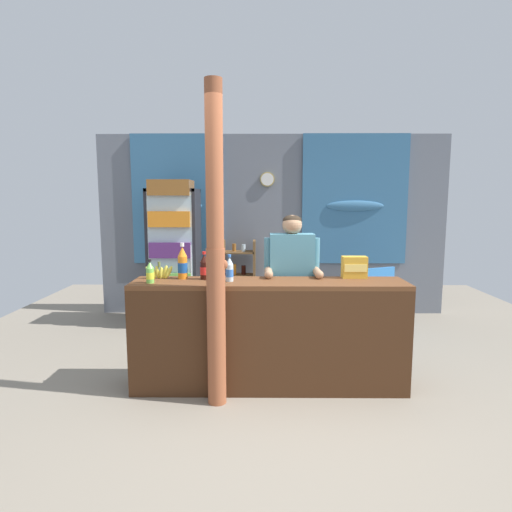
# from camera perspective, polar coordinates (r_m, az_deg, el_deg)

# --- Properties ---
(ground_plane) EXTENTS (7.88, 7.88, 0.00)m
(ground_plane) POSITION_cam_1_polar(r_m,az_deg,el_deg) (4.71, 2.87, -13.52)
(ground_plane) COLOR gray
(back_wall_curtained) EXTENTS (5.07, 0.22, 2.62)m
(back_wall_curtained) POSITION_cam_1_polar(r_m,az_deg,el_deg) (6.27, 2.23, 4.54)
(back_wall_curtained) COLOR slate
(back_wall_curtained) RESTS_ON ground
(stall_counter) EXTENTS (2.43, 0.46, 0.98)m
(stall_counter) POSITION_cam_1_polar(r_m,az_deg,el_deg) (3.76, 1.79, -9.65)
(stall_counter) COLOR brown
(stall_counter) RESTS_ON ground
(timber_post) EXTENTS (0.18, 0.15, 2.62)m
(timber_post) POSITION_cam_1_polar(r_m,az_deg,el_deg) (3.42, -5.48, 0.13)
(timber_post) COLOR #995133
(timber_post) RESTS_ON ground
(drink_fridge) EXTENTS (0.65, 0.62, 1.95)m
(drink_fridge) POSITION_cam_1_polar(r_m,az_deg,el_deg) (5.78, -10.96, 1.11)
(drink_fridge) COLOR #232328
(drink_fridge) RESTS_ON ground
(bottle_shelf_rack) EXTENTS (0.48, 0.28, 1.12)m
(bottle_shelf_rack) POSITION_cam_1_polar(r_m,az_deg,el_deg) (6.09, -2.30, -2.94)
(bottle_shelf_rack) COLOR brown
(bottle_shelf_rack) RESTS_ON ground
(plastic_lawn_chair) EXTENTS (0.58, 0.58, 0.86)m
(plastic_lawn_chair) POSITION_cam_1_polar(r_m,az_deg,el_deg) (5.62, 15.42, -5.04)
(plastic_lawn_chair) COLOR #3884D6
(plastic_lawn_chair) RESTS_ON ground
(shopkeeper) EXTENTS (0.54, 0.42, 1.55)m
(shopkeeper) POSITION_cam_1_polar(r_m,az_deg,el_deg) (4.14, 4.82, -2.36)
(shopkeeper) COLOR #28282D
(shopkeeper) RESTS_ON ground
(soda_bottle_orange_soda) EXTENTS (0.09, 0.09, 0.33)m
(soda_bottle_orange_soda) POSITION_cam_1_polar(r_m,az_deg,el_deg) (3.91, -9.85, -1.01)
(soda_bottle_orange_soda) COLOR orange
(soda_bottle_orange_soda) RESTS_ON stall_counter
(soda_bottle_lime_soda) EXTENTS (0.07, 0.07, 0.21)m
(soda_bottle_lime_soda) POSITION_cam_1_polar(r_m,az_deg,el_deg) (3.77, -14.06, -2.23)
(soda_bottle_lime_soda) COLOR #75C64C
(soda_bottle_lime_soda) RESTS_ON stall_counter
(soda_bottle_cola) EXTENTS (0.08, 0.08, 0.25)m
(soda_bottle_cola) POSITION_cam_1_polar(r_m,az_deg,el_deg) (3.85, -6.98, -1.55)
(soda_bottle_cola) COLOR black
(soda_bottle_cola) RESTS_ON stall_counter
(soda_bottle_water) EXTENTS (0.07, 0.07, 0.24)m
(soda_bottle_water) POSITION_cam_1_polar(r_m,az_deg,el_deg) (3.74, -3.59, -1.88)
(soda_bottle_water) COLOR silver
(soda_bottle_water) RESTS_ON stall_counter
(snack_box_choco_powder) EXTENTS (0.22, 0.12, 0.20)m
(snack_box_choco_powder) POSITION_cam_1_polar(r_m,az_deg,el_deg) (4.00, 13.08, -1.47)
(snack_box_choco_powder) COLOR gold
(snack_box_choco_powder) RESTS_ON stall_counter
(banana_bunch) EXTENTS (0.27, 0.06, 0.16)m
(banana_bunch) POSITION_cam_1_polar(r_m,az_deg,el_deg) (3.97, -12.79, -2.14)
(banana_bunch) COLOR #DBCC42
(banana_bunch) RESTS_ON stall_counter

